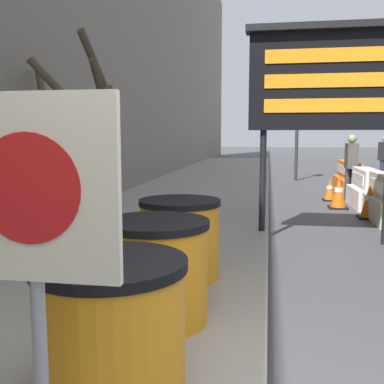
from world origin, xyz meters
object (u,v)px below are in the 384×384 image
Objects in this scene: warning_sign at (32,216)px; traffic_cone_near at (339,193)px; barrel_drum_back at (180,238)px; pedestrian_passerby at (351,161)px; message_board at (327,81)px; traffic_light_near_curb at (298,109)px; barrel_drum_middle at (156,271)px; barrel_drum_foreground at (111,332)px; traffic_cone_mid at (369,201)px; jersey_barrier_orange_near at (349,180)px; jersey_barrier_white at (366,190)px; traffic_cone_far at (330,190)px.

warning_sign is 9.31m from traffic_cone_near.
barrel_drum_back is 0.52× the size of pedestrian_passerby.
warning_sign is 0.51× the size of message_board.
traffic_cone_near is at bearing -84.59° from traffic_light_near_curb.
warning_sign reaches higher than pedestrian_passerby.
pedestrian_passerby is (2.99, 8.65, 0.42)m from barrel_drum_middle.
barrel_drum_foreground is at bearing -88.39° from barrel_drum_back.
warning_sign is at bearing -110.81° from traffic_cone_mid.
jersey_barrier_orange_near is (3.18, 11.59, -0.95)m from warning_sign.
message_board is at bearing 54.96° from barrel_drum_back.
jersey_barrier_white is at bearing 67.08° from barrel_drum_middle.
jersey_barrier_white is at bearing -175.29° from pedestrian_passerby.
message_board is at bearing -117.66° from traffic_cone_mid.
barrel_drum_back is 1.20× the size of traffic_cone_mid.
barrel_drum_middle is at bearing -115.20° from message_board.
traffic_cone_far is at bearing 73.66° from barrel_drum_middle.
traffic_cone_near is at bearing 73.47° from barrel_drum_foreground.
message_board reaches higher than traffic_cone_far.
traffic_light_near_curb is at bearing 95.41° from traffic_cone_near.
jersey_barrier_white is (3.11, 8.59, -0.18)m from barrel_drum_foreground.
barrel_drum_middle is 1.20× the size of traffic_cone_mid.
message_board is 4.55× the size of traffic_cone_mid.
barrel_drum_middle is at bearing -88.26° from barrel_drum_back.
traffic_cone_near is (2.45, 8.24, -0.21)m from barrel_drum_foreground.
traffic_cone_far is 0.17× the size of traffic_light_near_curb.
traffic_light_near_curb reaches higher than traffic_cone_mid.
traffic_cone_near is 1.03× the size of traffic_cone_mid.
barrel_drum_middle is 1.16m from barrel_drum_back.
barrel_drum_back is 3.63m from message_board.
traffic_cone_near is (-0.66, -2.68, -0.04)m from jersey_barrier_orange_near.
traffic_light_near_curb is at bearing 81.02° from barrel_drum_back.
barrel_drum_back is 7.02m from jersey_barrier_white.
barrel_drum_foreground is 1.49× the size of traffic_cone_far.
pedestrian_passerby is (0.52, 1.57, 0.63)m from traffic_cone_near.
traffic_cone_near is at bearing 67.01° from barrel_drum_back.
barrel_drum_middle is 4.50m from message_board.
traffic_cone_mid is (1.17, 2.22, -2.13)m from message_board.
warning_sign is 10.91m from pedestrian_passerby.
barrel_drum_foreground is 10.26m from pedestrian_passerby.
traffic_cone_mid is at bearing 58.27° from barrel_drum_back.
traffic_cone_mid is at bearing 175.99° from pedestrian_passerby.
traffic_light_near_curb is (-0.59, 6.23, 2.22)m from traffic_cone_near.
barrel_drum_middle is 0.52× the size of warning_sign.
barrel_drum_foreground is 7.64m from traffic_cone_mid.
jersey_barrier_orange_near reaches higher than traffic_cone_mid.
message_board is (1.71, 4.85, 1.91)m from barrel_drum_foreground.
pedestrian_passerby is at bearing -97.44° from jersey_barrier_orange_near.
traffic_cone_far is (-0.46, 2.41, -0.07)m from traffic_cone_mid.
barrel_drum_foreground is at bearing -88.53° from barrel_drum_middle.
traffic_cone_far is at bearing 76.27° from warning_sign.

